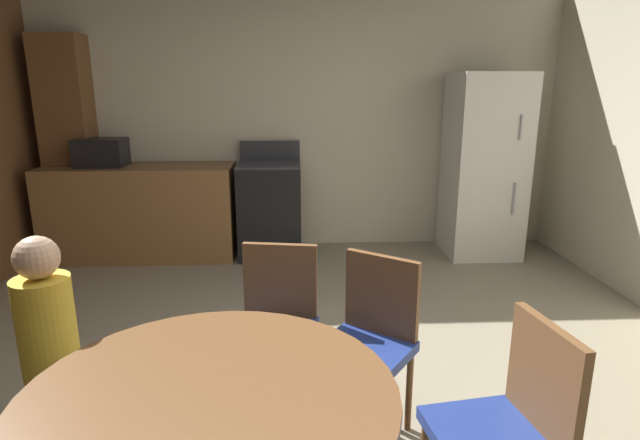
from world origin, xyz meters
TOP-DOWN VIEW (x-y plane):
  - ground_plane at (0.00, 0.00)m, footprint 14.00×14.00m
  - wall_back at (0.00, 3.10)m, footprint 5.49×0.12m
  - kitchen_counter at (-1.55, 2.70)m, footprint 1.79×0.60m
  - pantry_column at (-2.22, 2.88)m, footprint 0.44×0.36m
  - oven_range at (-0.30, 2.71)m, footprint 0.60×0.60m
  - refrigerator at (1.78, 2.65)m, footprint 0.68×0.68m
  - microwave at (-1.87, 2.70)m, footprint 0.44×0.32m
  - dining_table at (-0.32, -0.85)m, footprint 1.14×1.14m
  - chair_east at (0.69, -0.69)m, footprint 0.46×0.46m
  - chair_north at (-0.15, 0.16)m, footprint 0.46×0.46m
  - chair_northeast at (0.29, -0.03)m, footprint 0.56×0.56m
  - person_child at (-1.05, -0.29)m, footprint 0.31×0.31m

SIDE VIEW (x-z plane):
  - ground_plane at x=0.00m, z-range 0.00..0.00m
  - kitchen_counter at x=-1.55m, z-range 0.00..0.90m
  - oven_range at x=-0.30m, z-range -0.08..1.02m
  - chair_east at x=0.69m, z-range 0.07..0.94m
  - chair_north at x=-0.15m, z-range 0.07..0.94m
  - chair_northeast at x=0.29m, z-range 0.07..0.94m
  - person_child at x=-1.05m, z-range 0.03..1.12m
  - dining_table at x=-0.32m, z-range 0.22..0.98m
  - refrigerator at x=1.78m, z-range 0.00..1.76m
  - microwave at x=-1.87m, z-range 0.90..1.16m
  - pantry_column at x=-2.22m, z-range 0.00..2.10m
  - wall_back at x=0.00m, z-range 0.00..2.70m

